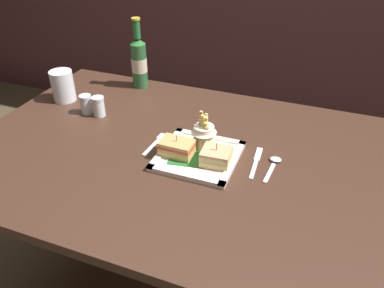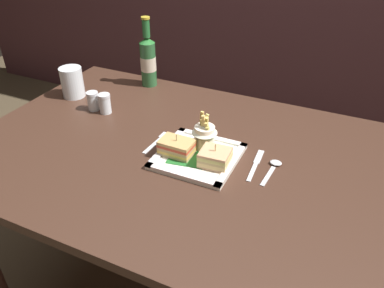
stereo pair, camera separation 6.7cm
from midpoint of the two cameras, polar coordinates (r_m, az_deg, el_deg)
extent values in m
cube|color=#3F271C|center=(1.19, 0.74, -1.80)|extent=(1.38, 0.90, 0.03)
cylinder|color=#42200F|center=(1.94, -11.35, -0.87)|extent=(0.08, 0.08, 0.73)
cylinder|color=#452B1B|center=(1.67, 26.33, -10.78)|extent=(0.08, 0.08, 0.73)
cube|color=white|center=(1.16, 2.54, -1.94)|extent=(0.23, 0.23, 0.01)
cube|color=#246E2B|center=(1.15, 2.55, -1.70)|extent=(0.18, 0.15, 0.00)
cube|color=white|center=(1.07, 0.34, -4.55)|extent=(0.23, 0.02, 0.01)
cube|color=white|center=(1.24, 4.47, 0.95)|extent=(0.23, 0.02, 0.01)
cube|color=white|center=(1.19, -2.18, -0.38)|extent=(0.02, 0.23, 0.01)
cube|color=white|center=(1.12, 7.57, -2.91)|extent=(0.02, 0.23, 0.01)
cube|color=tan|center=(1.16, -0.60, -1.27)|extent=(0.10, 0.07, 0.01)
cube|color=#E9B952|center=(1.15, -0.60, -0.89)|extent=(0.10, 0.07, 0.01)
cube|color=tan|center=(1.15, -0.61, -0.51)|extent=(0.10, 0.07, 0.01)
cube|color=#CB452E|center=(1.14, -0.61, -0.13)|extent=(0.10, 0.07, 0.01)
cube|color=tan|center=(1.14, -0.61, 0.26)|extent=(0.10, 0.07, 0.01)
cylinder|color=tan|center=(1.14, -0.61, -0.07)|extent=(0.00, 0.00, 0.07)
cube|color=tan|center=(1.12, 5.10, -2.82)|extent=(0.09, 0.08, 0.01)
cube|color=#EFCA83|center=(1.12, 5.12, -2.43)|extent=(0.09, 0.08, 0.01)
cube|color=tan|center=(1.11, 5.14, -2.03)|extent=(0.09, 0.08, 0.01)
cube|color=#E0D67D|center=(1.10, 5.17, -1.63)|extent=(0.09, 0.08, 0.01)
cube|color=tan|center=(1.10, 5.19, -1.22)|extent=(0.09, 0.08, 0.01)
cylinder|color=tan|center=(1.10, 5.17, -1.54)|extent=(0.00, 0.00, 0.07)
cylinder|color=white|center=(1.17, 3.49, 0.99)|extent=(0.06, 0.06, 0.07)
cone|color=white|center=(1.16, 3.54, 2.37)|extent=(0.08, 0.08, 0.03)
cube|color=#E1D56F|center=(1.15, 4.18, 1.75)|extent=(0.01, 0.02, 0.05)
cube|color=#D8B75D|center=(1.15, 3.39, 2.25)|extent=(0.03, 0.01, 0.06)
cube|color=#E9D877|center=(1.16, 3.43, 2.78)|extent=(0.02, 0.03, 0.07)
cube|color=#E0C663|center=(1.15, 3.79, 2.60)|extent=(0.02, 0.02, 0.07)
cube|color=#F2CA72|center=(1.15, 3.61, 2.60)|extent=(0.02, 0.02, 0.08)
cube|color=#D9B35A|center=(1.16, 3.09, 3.08)|extent=(0.01, 0.01, 0.08)
cube|color=#DCBD62|center=(1.15, 4.00, 2.08)|extent=(0.01, 0.02, 0.06)
cylinder|color=#2D6134|center=(1.59, -5.26, 11.64)|extent=(0.06, 0.06, 0.18)
cone|color=#296F30|center=(1.56, -5.45, 15.05)|extent=(0.06, 0.06, 0.02)
cylinder|color=#276C34|center=(1.55, -5.54, 16.66)|extent=(0.03, 0.03, 0.07)
cylinder|color=gold|center=(1.54, -5.62, 18.06)|extent=(0.03, 0.03, 0.01)
cylinder|color=beige|center=(1.59, -5.26, 11.76)|extent=(0.06, 0.06, 0.06)
cylinder|color=silver|center=(1.56, -16.10, 8.75)|extent=(0.08, 0.08, 0.12)
cylinder|color=silver|center=(1.57, -15.96, 7.92)|extent=(0.08, 0.08, 0.07)
cube|color=silver|center=(1.22, -4.25, -0.24)|extent=(0.02, 0.10, 0.00)
cube|color=silver|center=(1.27, -2.62, 1.26)|extent=(0.03, 0.04, 0.00)
cube|color=silver|center=(1.12, 10.60, -4.12)|extent=(0.02, 0.09, 0.00)
cube|color=silver|center=(1.19, 11.46, -1.89)|extent=(0.02, 0.07, 0.00)
cube|color=silver|center=(1.11, 12.86, -4.69)|extent=(0.02, 0.10, 0.00)
ellipsoid|color=silver|center=(1.16, 13.90, -2.74)|extent=(0.04, 0.03, 0.01)
cylinder|color=silver|center=(1.45, -13.11, 6.00)|extent=(0.04, 0.04, 0.06)
cylinder|color=white|center=(1.45, -13.05, 5.58)|extent=(0.04, 0.04, 0.03)
cylinder|color=silver|center=(1.43, -13.29, 7.24)|extent=(0.04, 0.04, 0.01)
cylinder|color=silver|center=(1.42, -11.41, 5.68)|extent=(0.04, 0.04, 0.06)
cylinder|color=#2E281D|center=(1.42, -11.36, 5.23)|extent=(0.04, 0.04, 0.03)
cylinder|color=silver|center=(1.40, -11.57, 6.98)|extent=(0.04, 0.04, 0.01)
camera|label=1|loc=(0.03, -88.34, 1.09)|focal=36.08mm
camera|label=2|loc=(0.03, 91.66, -1.09)|focal=36.08mm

